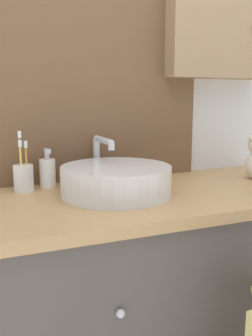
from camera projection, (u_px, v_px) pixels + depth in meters
wall_back at (132, 67)px, 1.46m from camera, size 3.20×0.18×2.50m
vanity_counter at (160, 306)px, 1.34m from camera, size 1.14×0.56×0.85m
sink_basin at (116, 179)px, 1.22m from camera, size 0.36×0.41×0.18m
toothbrush_holder at (23, 176)px, 1.26m from camera, size 0.07×0.07×0.20m
soap_dispenser at (48, 172)px, 1.31m from camera, size 0.06×0.06×0.14m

